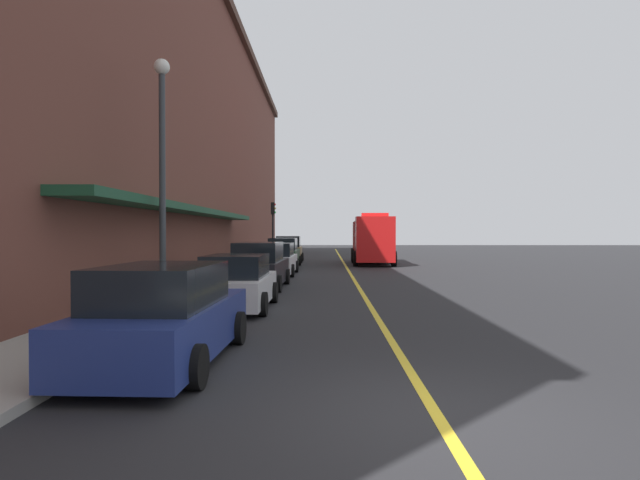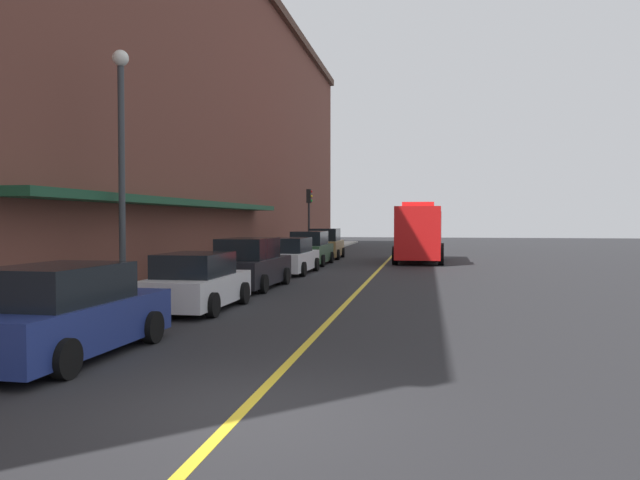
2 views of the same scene
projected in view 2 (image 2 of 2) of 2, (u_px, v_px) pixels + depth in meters
The scene contains 17 objects.
ground_plane at pixel (381, 267), 32.79m from camera, with size 112.00×112.00×0.00m, color #232326.
sidewalk_left at pixel (265, 264), 33.82m from camera, with size 2.40×70.00×0.15m, color #9E9B93.
lane_center_stripe at pixel (381, 267), 32.79m from camera, with size 0.16×70.00×0.01m, color gold.
brick_building_left at pixel (149, 110), 33.59m from camera, with size 10.97×64.00×16.61m.
parked_car_0 at pixel (65, 314), 11.24m from camera, with size 2.18×4.76×1.66m.
parked_car_1 at pixel (197, 283), 17.21m from camera, with size 2.05×4.25×1.56m.
parked_car_2 at pixel (250, 265), 22.62m from camera, with size 2.16×4.90×1.80m.
parked_car_3 at pixel (290, 257), 28.87m from camera, with size 2.13×4.87×1.64m.
parked_car_4 at pixel (310, 249), 34.45m from camera, with size 2.06×4.85×1.84m.
parked_car_5 at pixel (325, 245), 40.05m from camera, with size 2.13×4.23×1.91m.
fire_truck at pixel (420, 234), 36.97m from camera, with size 2.93×7.83×3.42m.
parking_meter_0 at pixel (302, 242), 39.28m from camera, with size 0.14×0.18×1.33m.
parking_meter_1 at pixel (284, 245), 34.51m from camera, with size 0.14×0.18×1.33m.
parking_meter_2 at pixel (266, 249), 30.52m from camera, with size 0.14×0.18×1.33m.
parking_meter_3 at pixel (303, 242), 39.53m from camera, with size 0.14×0.18×1.33m.
street_lamp_left at pixel (121, 149), 17.32m from camera, with size 0.44×0.44×6.94m.
traffic_light_near at pixel (309, 209), 41.31m from camera, with size 0.38×0.36×4.30m.
Camera 2 is at (2.32, -7.80, 2.46)m, focal length 35.53 mm.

